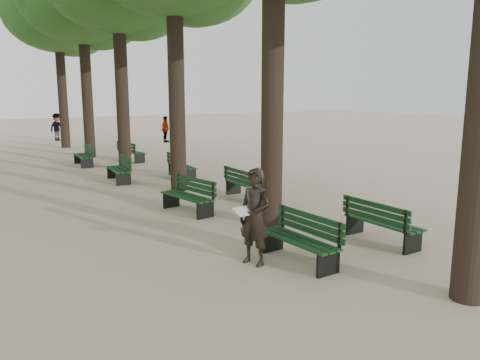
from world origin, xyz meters
TOP-DOWN VIEW (x-y plane):
  - ground at (0.00, 0.00)m, footprint 120.00×120.00m
  - tree_central_5 at (1.50, 23.00)m, footprint 6.00×6.00m
  - bench_left_0 at (0.37, 0.67)m, footprint 0.59×1.81m
  - bench_left_1 at (0.37, 5.19)m, footprint 0.81×1.86m
  - bench_left_2 at (0.37, 10.58)m, footprint 0.80×1.86m
  - bench_left_3 at (0.37, 15.16)m, footprint 0.71×1.84m
  - bench_right_0 at (2.63, 0.60)m, footprint 0.62×1.81m
  - bench_right_1 at (2.63, 5.71)m, footprint 0.67×1.83m
  - bench_right_2 at (2.63, 10.03)m, footprint 0.77×1.85m
  - bench_right_3 at (2.63, 15.28)m, footprint 0.80×1.86m
  - man_with_map at (-0.36, 1.07)m, footprint 0.72×0.80m
  - pedestrian_c at (7.70, 22.51)m, footprint 0.97×0.92m
  - pedestrian_b at (2.07, 27.54)m, footprint 1.22×0.93m

SIDE VIEW (x-z plane):
  - ground at x=0.00m, z-range 0.00..0.00m
  - bench_left_0 at x=0.37m, z-range -0.19..0.73m
  - bench_left_1 at x=0.37m, z-range -0.19..0.73m
  - bench_left_2 at x=0.37m, z-range -0.19..0.73m
  - bench_left_3 at x=0.37m, z-range -0.19..0.73m
  - bench_right_0 at x=2.63m, z-range -0.19..0.73m
  - bench_right_1 at x=2.63m, z-range -0.19..0.73m
  - bench_right_2 at x=2.63m, z-range -0.19..0.73m
  - bench_right_3 at x=2.63m, z-range -0.19..0.73m
  - pedestrian_c at x=7.70m, z-range 0.00..1.71m
  - man_with_map at x=-0.36m, z-range 0.00..1.81m
  - pedestrian_b at x=2.07m, z-range 0.00..1.85m
  - tree_central_5 at x=1.50m, z-range 2.68..12.63m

